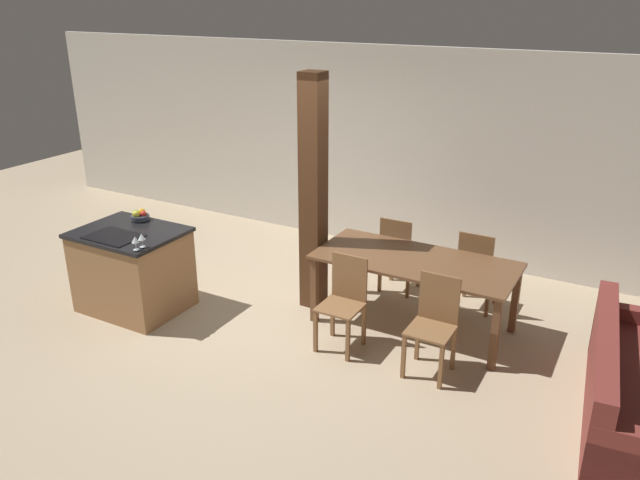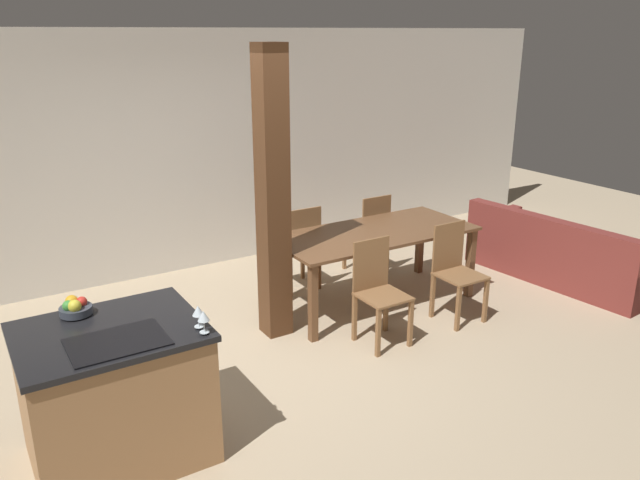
% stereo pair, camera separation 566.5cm
% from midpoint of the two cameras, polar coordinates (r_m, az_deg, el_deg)
% --- Properties ---
extents(ground_plane, '(16.00, 16.00, 0.00)m').
position_cam_midpoint_polar(ground_plane, '(5.49, -35.01, -18.17)').
color(ground_plane, tan).
extents(wall_back, '(11.20, 0.08, 2.70)m').
position_cam_midpoint_polar(wall_back, '(7.34, -36.30, 2.08)').
color(wall_back, silver).
rests_on(wall_back, ground_plane).
extents(kitchen_island, '(1.12, 0.89, 0.93)m').
position_cam_midpoint_polar(kitchen_island, '(5.20, -52.08, -18.38)').
color(kitchen_island, '#9E7047').
rests_on(kitchen_island, ground_plane).
extents(fruit_bowl, '(0.21, 0.21, 0.12)m').
position_cam_midpoint_polar(fruit_bowl, '(5.28, -53.75, -11.90)').
color(fruit_bowl, '#383D47').
rests_on(fruit_bowl, kitchen_island).
extents(wine_glass_near, '(0.07, 0.07, 0.14)m').
position_cam_midpoint_polar(wine_glass_near, '(4.45, -49.65, -14.51)').
color(wine_glass_near, silver).
rests_on(wine_glass_near, kitchen_island).
extents(wine_glass_middle, '(0.07, 0.07, 0.14)m').
position_cam_midpoint_polar(wine_glass_middle, '(4.53, -49.34, -13.95)').
color(wine_glass_middle, silver).
rests_on(wine_glass_middle, kitchen_island).
extents(dining_table, '(2.05, 0.93, 0.77)m').
position_cam_midpoint_polar(dining_table, '(5.70, -21.14, -6.60)').
color(dining_table, brown).
rests_on(dining_table, ground_plane).
extents(dining_chair_near_left, '(0.40, 0.40, 0.93)m').
position_cam_midpoint_polar(dining_chair_near_left, '(5.12, -24.45, -12.35)').
color(dining_chair_near_left, brown).
rests_on(dining_chair_near_left, ground_plane).
extents(dining_chair_near_right, '(0.40, 0.40, 0.93)m').
position_cam_midpoint_polar(dining_chair_near_right, '(5.26, -14.40, -10.30)').
color(dining_chair_near_right, brown).
rests_on(dining_chair_near_right, ground_plane).
extents(dining_chair_far_left, '(0.40, 0.40, 0.93)m').
position_cam_midpoint_polar(dining_chair_far_left, '(6.37, -26.27, -6.49)').
color(dining_chair_far_left, brown).
rests_on(dining_chair_far_left, ground_plane).
extents(dining_chair_far_right, '(0.40, 0.40, 0.93)m').
position_cam_midpoint_polar(dining_chair_far_right, '(6.48, -18.20, -5.01)').
color(dining_chair_far_right, brown).
rests_on(dining_chair_far_right, ground_plane).
extents(couch, '(1.05, 2.14, 0.76)m').
position_cam_midpoint_polar(couch, '(6.10, 1.26, -7.88)').
color(couch, maroon).
rests_on(couch, ground_plane).
extents(timber_post, '(0.23, 0.23, 2.58)m').
position_cam_midpoint_polar(timber_post, '(5.38, -33.91, -3.04)').
color(timber_post, '#4C2D19').
rests_on(timber_post, ground_plane).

